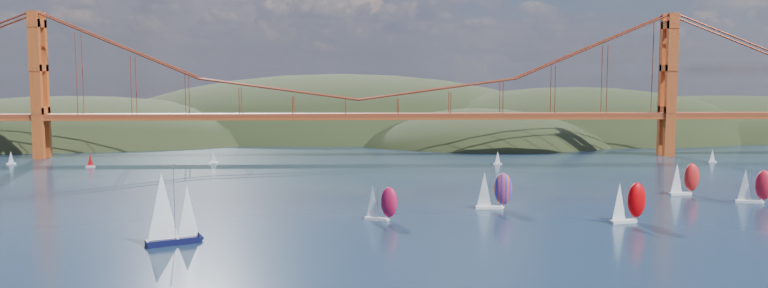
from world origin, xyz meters
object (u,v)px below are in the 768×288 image
racer_3 (684,178)px  sloop_navy (170,209)px  racer_0 (380,202)px  racer_1 (628,201)px  racer_4 (754,185)px  racer_rwb (493,190)px

racer_3 → sloop_navy: bearing=-164.8°
racer_0 → racer_1: racer_1 is taller
racer_3 → racer_4: bearing=-54.9°
sloop_navy → racer_3: 133.95m
racer_3 → racer_rwb: bearing=-169.6°
sloop_navy → racer_0: bearing=0.6°
racer_4 → racer_1: bearing=-134.8°
sloop_navy → racer_4: sloop_navy is taller
racer_1 → racer_4: bearing=12.3°
sloop_navy → racer_4: bearing=-10.7°
racer_rwb → racer_4: bearing=8.9°
racer_3 → racer_rwb: size_ratio=0.97×
sloop_navy → racer_0: (40.96, 21.44, -2.82)m
sloop_navy → racer_4: (135.33, 39.49, -2.36)m
racer_1 → racer_4: (40.39, 22.46, -0.17)m
racer_1 → racer_0: bearing=158.6°
racer_1 → racer_4: 46.22m
sloop_navy → racer_4: 140.99m
sloop_navy → racer_rwb: sloop_navy is taller
racer_0 → racer_4: (94.37, 18.04, 0.46)m
racer_0 → racer_1: size_ratio=0.87×
sloop_navy → racer_3: (123.23, 52.45, -2.36)m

